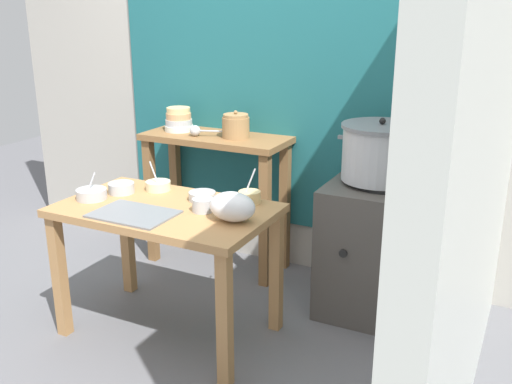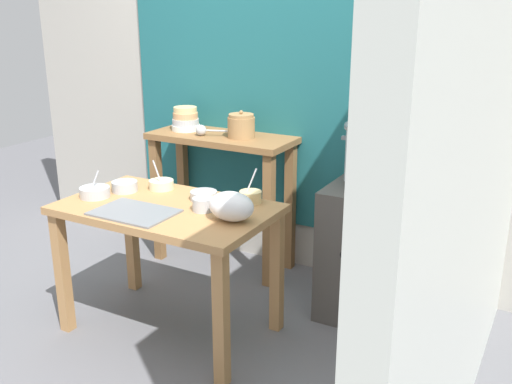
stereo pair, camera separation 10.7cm
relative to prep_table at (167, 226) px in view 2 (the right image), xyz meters
name	(u,v)px [view 2 (the right image)]	position (x,y,z in m)	size (l,w,h in m)	color
ground_plane	(191,329)	(0.09, 0.04, -0.61)	(9.00, 9.00, 0.00)	slate
wall_back	(295,71)	(0.18, 1.14, 0.69)	(4.40, 0.12, 2.60)	#B2ADA3
wall_right	(497,111)	(1.49, 0.24, 0.69)	(0.30, 3.20, 2.60)	silver
prep_table	(167,226)	(0.00, 0.00, 0.00)	(1.10, 0.66, 0.72)	#B27F4C
back_shelf_table	(222,168)	(-0.21, 0.87, 0.07)	(0.96, 0.40, 0.90)	olive
stove_block	(383,250)	(0.94, 0.74, -0.23)	(0.60, 0.61, 0.78)	#4C4742
steamer_pot	(384,153)	(0.90, 0.76, 0.33)	(0.49, 0.44, 0.35)	#B7BABF
clay_pot	(241,126)	(-0.06, 0.87, 0.36)	(0.17, 0.17, 0.17)	#A37A4C
bowl_stack_enamel	(186,120)	(-0.50, 0.89, 0.36)	(0.19, 0.19, 0.16)	silver
ladle	(203,130)	(-0.30, 0.80, 0.33)	(0.28, 0.12, 0.07)	#B7BABF
serving_tray	(134,212)	(-0.07, -0.17, 0.12)	(0.40, 0.28, 0.01)	slate
plastic_bag	(231,206)	(0.40, -0.02, 0.18)	(0.23, 0.17, 0.14)	white
prep_bowl_0	(161,184)	(-0.20, 0.21, 0.14)	(0.14, 0.14, 0.16)	beige
prep_bowl_1	(250,196)	(0.36, 0.25, 0.15)	(0.12, 0.12, 0.18)	#E5C684
prep_bowl_2	(204,195)	(0.11, 0.17, 0.14)	(0.14, 0.14, 0.05)	#B7BABF
prep_bowl_3	(125,186)	(-0.35, 0.08, 0.14)	(0.14, 0.14, 0.06)	#B7BABF
prep_bowl_4	(95,192)	(-0.42, -0.07, 0.14)	(0.16, 0.16, 0.14)	#B7BABF
prep_bowl_5	(203,204)	(0.21, 0.03, 0.15)	(0.11, 0.11, 0.07)	#B7BABF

